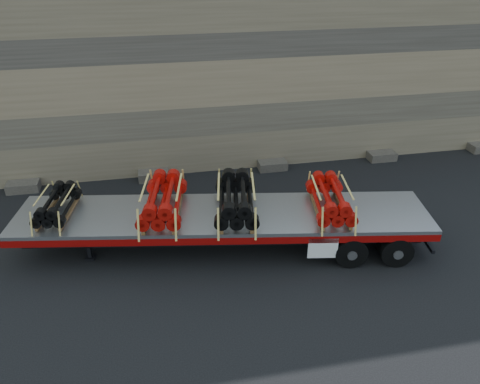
# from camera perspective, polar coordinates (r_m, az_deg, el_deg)

# --- Properties ---
(ground) EXTENTS (120.00, 120.00, 0.00)m
(ground) POSITION_cam_1_polar(r_m,az_deg,el_deg) (15.64, 1.19, -5.13)
(ground) COLOR black
(ground) RESTS_ON ground
(rock_wall) EXTENTS (44.00, 3.00, 7.00)m
(rock_wall) POSITION_cam_1_polar(r_m,az_deg,el_deg) (20.09, -2.74, 13.60)
(rock_wall) COLOR #7A6B54
(rock_wall) RESTS_ON ground
(trailer) EXTENTS (12.87, 4.52, 1.26)m
(trailer) POSITION_cam_1_polar(r_m,az_deg,el_deg) (14.69, -2.08, -4.63)
(trailer) COLOR #A2A4A9
(trailer) RESTS_ON ground
(bundle_front) EXTENTS (1.27, 2.05, 0.68)m
(bundle_front) POSITION_cam_1_polar(r_m,az_deg,el_deg) (15.11, -21.41, -1.50)
(bundle_front) COLOR black
(bundle_front) RESTS_ON trailer
(bundle_midfront) EXTENTS (1.66, 2.69, 0.89)m
(bundle_midfront) POSITION_cam_1_polar(r_m,az_deg,el_deg) (14.27, -9.38, -1.05)
(bundle_midfront) COLOR #BE0F0A
(bundle_midfront) RESTS_ON trailer
(bundle_midrear) EXTENTS (1.67, 2.70, 0.90)m
(bundle_midrear) POSITION_cam_1_polar(r_m,az_deg,el_deg) (14.13, -0.49, -0.95)
(bundle_midrear) COLOR black
(bundle_midrear) RESTS_ON trailer
(bundle_rear) EXTENTS (1.52, 2.47, 0.82)m
(bundle_rear) POSITION_cam_1_polar(r_m,az_deg,el_deg) (14.48, 10.95, -0.92)
(bundle_rear) COLOR #BE0F0A
(bundle_rear) RESTS_ON trailer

